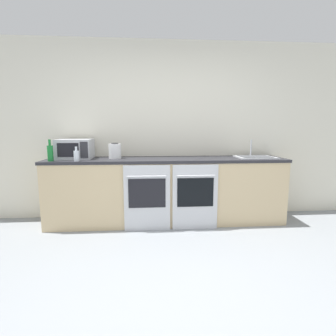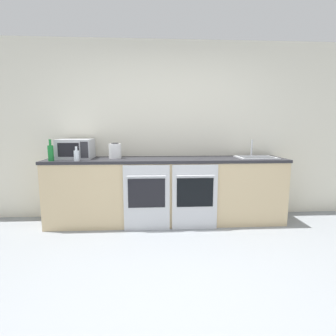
{
  "view_description": "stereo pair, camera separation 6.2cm",
  "coord_description": "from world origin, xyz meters",
  "px_view_note": "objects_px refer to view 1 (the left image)",
  "views": [
    {
      "loc": [
        -0.26,
        -1.92,
        1.34
      ],
      "look_at": [
        0.02,
        1.72,
        0.78
      ],
      "focal_mm": 28.0,
      "sensor_mm": 36.0,
      "label": 1
    },
    {
      "loc": [
        -0.2,
        -1.93,
        1.34
      ],
      "look_at": [
        0.02,
        1.72,
        0.78
      ],
      "focal_mm": 28.0,
      "sensor_mm": 36.0,
      "label": 2
    }
  ],
  "objects_px": {
    "oven_left": "(147,198)",
    "oven_right": "(195,197)",
    "microwave": "(75,149)",
    "sink": "(255,157)",
    "kettle": "(115,151)",
    "bottle_clear": "(76,155)",
    "bottle_green": "(50,153)"
  },
  "relations": [
    {
      "from": "oven_left",
      "to": "oven_right",
      "type": "distance_m",
      "value": 0.63
    },
    {
      "from": "oven_left",
      "to": "microwave",
      "type": "height_order",
      "value": "microwave"
    },
    {
      "from": "oven_right",
      "to": "sink",
      "type": "relative_size",
      "value": 1.65
    },
    {
      "from": "kettle",
      "to": "sink",
      "type": "xyz_separation_m",
      "value": [
        1.99,
        -0.06,
        -0.09
      ]
    },
    {
      "from": "bottle_clear",
      "to": "bottle_green",
      "type": "distance_m",
      "value": 0.34
    },
    {
      "from": "microwave",
      "to": "kettle",
      "type": "relative_size",
      "value": 2.13
    },
    {
      "from": "microwave",
      "to": "bottle_clear",
      "type": "relative_size",
      "value": 2.46
    },
    {
      "from": "bottle_green",
      "to": "bottle_clear",
      "type": "bearing_deg",
      "value": -4.65
    },
    {
      "from": "oven_left",
      "to": "microwave",
      "type": "xyz_separation_m",
      "value": [
        -0.99,
        0.39,
        0.61
      ]
    },
    {
      "from": "oven_right",
      "to": "kettle",
      "type": "bearing_deg",
      "value": 161.42
    },
    {
      "from": "oven_left",
      "to": "sink",
      "type": "xyz_separation_m",
      "value": [
        1.55,
        0.3,
        0.49
      ]
    },
    {
      "from": "oven_left",
      "to": "oven_right",
      "type": "xyz_separation_m",
      "value": [
        0.63,
        0.0,
        0.0
      ]
    },
    {
      "from": "bottle_green",
      "to": "kettle",
      "type": "bearing_deg",
      "value": 17.73
    },
    {
      "from": "microwave",
      "to": "sink",
      "type": "height_order",
      "value": "microwave"
    },
    {
      "from": "oven_left",
      "to": "kettle",
      "type": "bearing_deg",
      "value": 140.7
    },
    {
      "from": "oven_left",
      "to": "kettle",
      "type": "relative_size",
      "value": 4.04
    },
    {
      "from": "bottle_clear",
      "to": "sink",
      "type": "xyz_separation_m",
      "value": [
        2.45,
        0.22,
        -0.06
      ]
    },
    {
      "from": "microwave",
      "to": "sink",
      "type": "xyz_separation_m",
      "value": [
        2.54,
        -0.08,
        -0.12
      ]
    },
    {
      "from": "oven_right",
      "to": "bottle_clear",
      "type": "relative_size",
      "value": 4.66
    },
    {
      "from": "oven_left",
      "to": "bottle_green",
      "type": "bearing_deg",
      "value": 174.87
    },
    {
      "from": "oven_left",
      "to": "bottle_green",
      "type": "xyz_separation_m",
      "value": [
        -1.23,
        0.11,
        0.59
      ]
    },
    {
      "from": "oven_left",
      "to": "oven_right",
      "type": "relative_size",
      "value": 1.0
    },
    {
      "from": "oven_right",
      "to": "bottle_green",
      "type": "height_order",
      "value": "bottle_green"
    },
    {
      "from": "oven_left",
      "to": "oven_right",
      "type": "height_order",
      "value": "same"
    },
    {
      "from": "bottle_green",
      "to": "sink",
      "type": "distance_m",
      "value": 2.79
    },
    {
      "from": "kettle",
      "to": "sink",
      "type": "relative_size",
      "value": 0.41
    },
    {
      "from": "bottle_green",
      "to": "microwave",
      "type": "bearing_deg",
      "value": 49.07
    },
    {
      "from": "bottle_green",
      "to": "kettle",
      "type": "relative_size",
      "value": 1.29
    },
    {
      "from": "oven_right",
      "to": "bottle_green",
      "type": "relative_size",
      "value": 3.13
    },
    {
      "from": "oven_right",
      "to": "sink",
      "type": "xyz_separation_m",
      "value": [
        0.92,
        0.3,
        0.49
      ]
    },
    {
      "from": "oven_right",
      "to": "sink",
      "type": "distance_m",
      "value": 1.08
    },
    {
      "from": "bottle_clear",
      "to": "kettle",
      "type": "height_order",
      "value": "kettle"
    }
  ]
}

